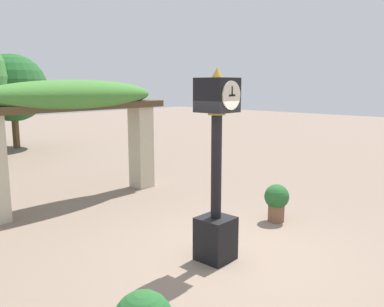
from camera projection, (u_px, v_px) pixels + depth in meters
The scene contains 4 objects.
ground_plane at pixel (233, 255), 6.60m from camera, with size 60.00×60.00×0.00m, color #7F6B5B.
pedestal_clock at pixel (216, 176), 6.21m from camera, with size 0.51×0.56×2.99m.
pergola at pixel (75, 110), 9.18m from camera, with size 4.95×1.08×2.83m.
potted_plant_near_left at pixel (277, 200), 8.13m from camera, with size 0.49×0.49×0.76m.
Camera 1 is at (-5.05, -3.68, 2.76)m, focal length 38.00 mm.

